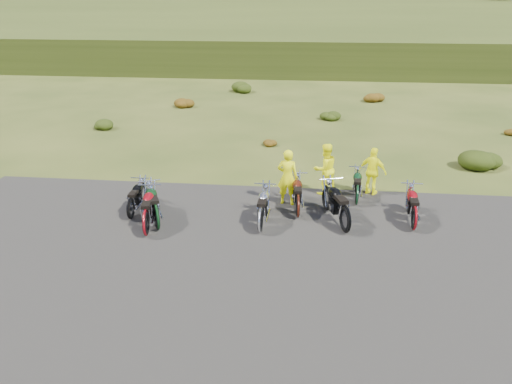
# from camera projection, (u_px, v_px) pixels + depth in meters

# --- Properties ---
(ground) EXTENTS (300.00, 300.00, 0.00)m
(ground) POSITION_uv_depth(u_px,v_px,m) (254.00, 238.00, 14.23)
(ground) COLOR #324115
(ground) RESTS_ON ground
(gravel_pad) EXTENTS (20.00, 12.00, 0.04)m
(gravel_pad) POSITION_uv_depth(u_px,v_px,m) (245.00, 275.00, 12.38)
(gravel_pad) COLOR black
(gravel_pad) RESTS_ON ground
(hill_slope) EXTENTS (300.00, 45.97, 9.37)m
(hill_slope) POSITION_uv_depth(u_px,v_px,m) (301.00, 50.00, 60.34)
(hill_slope) COLOR #344015
(hill_slope) RESTS_ON ground
(hill_plateau) EXTENTS (300.00, 90.00, 9.17)m
(hill_plateau) POSITION_uv_depth(u_px,v_px,m) (308.00, 22.00, 115.66)
(hill_plateau) COLOR #344015
(hill_plateau) RESTS_ON ground
(shrub_1) EXTENTS (1.03, 1.03, 0.61)m
(shrub_1) POSITION_uv_depth(u_px,v_px,m) (102.00, 123.00, 25.46)
(shrub_1) COLOR #1F320C
(shrub_1) RESTS_ON ground
(shrub_2) EXTENTS (1.30, 1.30, 0.77)m
(shrub_2) POSITION_uv_depth(u_px,v_px,m) (183.00, 102.00, 30.02)
(shrub_2) COLOR #62310C
(shrub_2) RESTS_ON ground
(shrub_3) EXTENTS (1.56, 1.56, 0.92)m
(shrub_3) POSITION_uv_depth(u_px,v_px,m) (243.00, 86.00, 34.59)
(shrub_3) COLOR #1F320C
(shrub_3) RESTS_ON ground
(shrub_4) EXTENTS (0.77, 0.77, 0.45)m
(shrub_4) POSITION_uv_depth(u_px,v_px,m) (268.00, 141.00, 22.67)
(shrub_4) COLOR #62310C
(shrub_4) RESTS_ON ground
(shrub_5) EXTENTS (1.03, 1.03, 0.61)m
(shrub_5) POSITION_uv_depth(u_px,v_px,m) (330.00, 114.00, 27.23)
(shrub_5) COLOR #1F320C
(shrub_5) RESTS_ON ground
(shrub_6) EXTENTS (1.30, 1.30, 0.77)m
(shrub_6) POSITION_uv_depth(u_px,v_px,m) (373.00, 96.00, 31.79)
(shrub_6) COLOR #62310C
(shrub_6) RESTS_ON ground
(shrub_7) EXTENTS (1.56, 1.56, 0.92)m
(shrub_7) POSITION_uv_depth(u_px,v_px,m) (482.00, 157.00, 19.76)
(shrub_7) COLOR #1F320C
(shrub_7) RESTS_ON ground
(shrub_8) EXTENTS (0.77, 0.77, 0.45)m
(shrub_8) POSITION_uv_depth(u_px,v_px,m) (509.00, 130.00, 24.44)
(shrub_8) COLOR #62310C
(shrub_8) RESTS_ON ground
(motorcycle_0) EXTENTS (0.65, 1.88, 0.98)m
(motorcycle_0) POSITION_uv_depth(u_px,v_px,m) (132.00, 219.00, 15.42)
(motorcycle_0) COLOR black
(motorcycle_0) RESTS_ON ground
(motorcycle_1) EXTENTS (1.07, 2.24, 1.13)m
(motorcycle_1) POSITION_uv_depth(u_px,v_px,m) (147.00, 236.00, 14.37)
(motorcycle_1) COLOR maroon
(motorcycle_1) RESTS_ON ground
(motorcycle_2) EXTENTS (1.57, 2.26, 1.13)m
(motorcycle_2) POSITION_uv_depth(u_px,v_px,m) (158.00, 230.00, 14.72)
(motorcycle_2) COLOR black
(motorcycle_2) RESTS_ON ground
(motorcycle_3) EXTENTS (0.74, 2.10, 1.09)m
(motorcycle_3) POSITION_uv_depth(u_px,v_px,m) (260.00, 232.00, 14.56)
(motorcycle_3) COLOR #BBBBC0
(motorcycle_3) RESTS_ON ground
(motorcycle_4) EXTENTS (0.83, 2.10, 1.08)m
(motorcycle_4) POSITION_uv_depth(u_px,v_px,m) (298.00, 218.00, 15.51)
(motorcycle_4) COLOR #42150B
(motorcycle_4) RESTS_ON ground
(motorcycle_5) EXTENTS (1.47, 2.45, 1.22)m
(motorcycle_5) POSITION_uv_depth(u_px,v_px,m) (344.00, 233.00, 14.55)
(motorcycle_5) COLOR black
(motorcycle_5) RESTS_ON ground
(motorcycle_6) EXTENTS (0.78, 2.06, 1.06)m
(motorcycle_6) POSITION_uv_depth(u_px,v_px,m) (413.00, 230.00, 14.69)
(motorcycle_6) COLOR maroon
(motorcycle_6) RESTS_ON ground
(motorcycle_7) EXTENTS (0.75, 1.92, 0.99)m
(motorcycle_7) POSITION_uv_depth(u_px,v_px,m) (356.00, 205.00, 16.42)
(motorcycle_7) COLOR black
(motorcycle_7) RESTS_ON ground
(person_middle) EXTENTS (0.74, 0.55, 1.85)m
(person_middle) POSITION_uv_depth(u_px,v_px,m) (287.00, 178.00, 16.15)
(person_middle) COLOR #FEFD0D
(person_middle) RESTS_ON ground
(person_right_a) EXTENTS (1.09, 1.02, 1.78)m
(person_right_a) POSITION_uv_depth(u_px,v_px,m) (325.00, 170.00, 17.00)
(person_right_a) COLOR #FEFD0D
(person_right_a) RESTS_ON ground
(person_right_b) EXTENTS (1.04, 0.82, 1.65)m
(person_right_b) POSITION_uv_depth(u_px,v_px,m) (373.00, 172.00, 16.97)
(person_right_b) COLOR #FEFD0D
(person_right_b) RESTS_ON ground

